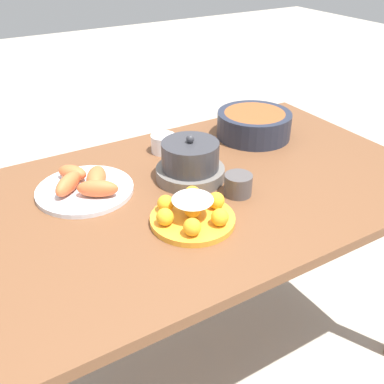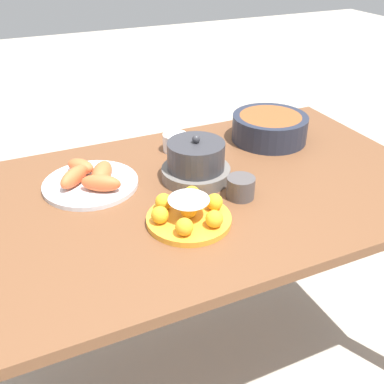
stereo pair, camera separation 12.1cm
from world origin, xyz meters
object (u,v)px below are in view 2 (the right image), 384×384
Objects in this scene: dining_table at (195,217)px; seafood_platter at (91,180)px; cake_plate at (189,213)px; warming_pot at (196,163)px; cup_far at (175,142)px; serving_bowl at (270,127)px; cup_near at (241,187)px.

seafood_platter is (-0.27, 0.14, 0.12)m from dining_table.
cake_plate is at bearing -120.20° from dining_table.
dining_table is at bearing -117.55° from warming_pot.
dining_table is 0.33m from seafood_platter.
seafood_platter is 3.36× the size of cup_far.
warming_pot reaches higher than serving_bowl.
cup_far is at bearing 72.12° from cake_plate.
serving_bowl is 0.94× the size of seafood_platter.
seafood_platter is (-0.19, 0.28, -0.00)m from cake_plate.
serving_bowl is at bearing 5.72° from seafood_platter.
seafood_platter is at bearing 147.85° from cup_near.
serving_bowl is (0.38, 0.21, 0.15)m from dining_table.
cup_far reaches higher than dining_table.
serving_bowl is 0.66m from seafood_platter.
dining_table is 6.96× the size of warming_pot.
cup_near is 0.96× the size of cup_far.
cup_far is at bearing 170.74° from serving_bowl.
serving_bowl is at bearing 28.15° from dining_table.
seafood_platter is at bearing 152.71° from dining_table.
seafood_platter is 0.34m from cup_far.
cup_far is at bearing 79.89° from dining_table.
cake_plate is 0.58m from serving_bowl.
warming_pot reaches higher than cake_plate.
cake_plate is at bearing -119.48° from warming_pot.
cake_plate is at bearing -56.76° from seafood_platter.
warming_pot is (-0.07, 0.15, 0.02)m from cup_near.
dining_table is 5.49× the size of serving_bowl.
cake_plate reaches higher than dining_table.
serving_bowl is at bearing 22.96° from warming_pot.
cup_near is 0.16m from warming_pot.
warming_pot is at bearing -15.82° from seafood_platter.
warming_pot reaches higher than cup_near.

